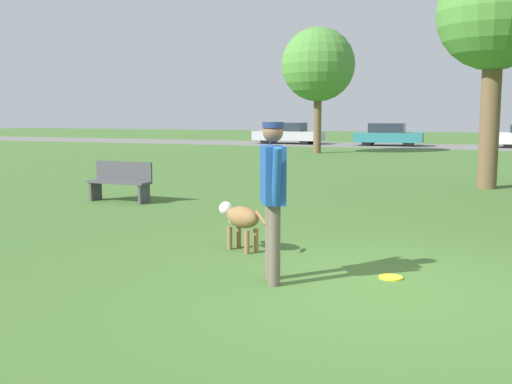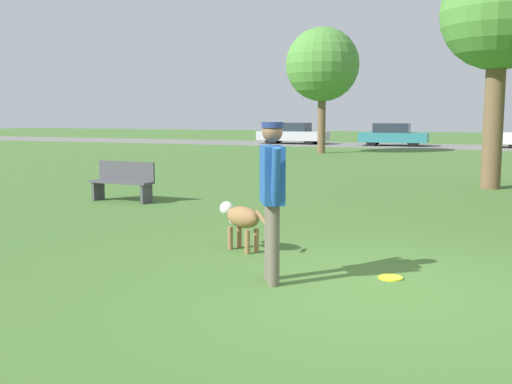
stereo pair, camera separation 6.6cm
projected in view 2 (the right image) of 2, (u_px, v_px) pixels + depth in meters
ground_plane at (368, 289)px, 6.32m from camera, size 120.00×120.00×0.00m
far_road_strip at (477, 147)px, 33.73m from camera, size 120.00×6.00×0.01m
person at (272, 187)px, 6.43m from camera, size 0.42×0.67×1.75m
dog at (241, 218)px, 8.07m from camera, size 0.88×0.54×0.63m
frisbee at (391, 278)px, 6.71m from camera, size 0.27×0.27×0.02m
tree_far_left at (322, 65)px, 28.18m from camera, size 3.47×3.47×5.92m
tree_mid_center at (499, 15)px, 14.38m from camera, size 2.77×2.77×5.67m
parked_car_silver at (293, 133)px, 37.68m from camera, size 4.31×1.83×1.33m
parked_car_teal at (393, 135)px, 35.17m from camera, size 3.99×1.88×1.33m
park_bench at (124, 180)px, 12.68m from camera, size 1.41×0.45×0.84m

